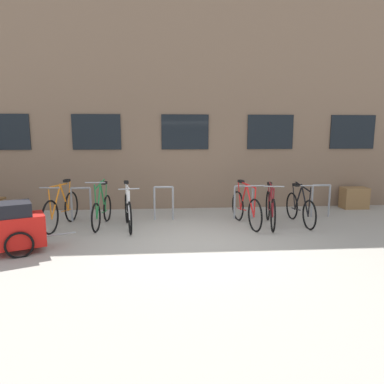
% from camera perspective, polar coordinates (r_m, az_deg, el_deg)
% --- Properties ---
extents(ground_plane, '(42.00, 42.00, 0.00)m').
position_cam_1_polar(ground_plane, '(7.01, 0.41, -8.18)').
color(ground_plane, '#9E998E').
extents(storefront_building, '(28.00, 7.37, 6.47)m').
position_cam_1_polar(storefront_building, '(13.57, -2.06, 14.22)').
color(storefront_building, '#7A604C').
rests_on(storefront_building, ground).
extents(bike_rack, '(6.51, 0.05, 0.85)m').
position_cam_1_polar(bike_rack, '(8.76, 1.95, -1.20)').
color(bike_rack, gray).
rests_on(bike_rack, ground).
extents(bicycle_green, '(0.44, 1.62, 1.11)m').
position_cam_1_polar(bicycle_green, '(8.41, -14.37, -2.83)').
color(bicycle_green, black).
rests_on(bicycle_green, ground).
extents(bicycle_white, '(0.47, 1.71, 1.05)m').
position_cam_1_polar(bicycle_white, '(8.13, -10.31, -2.98)').
color(bicycle_white, black).
rests_on(bicycle_white, ground).
extents(bicycle_orange, '(0.45, 1.83, 1.07)m').
position_cam_1_polar(bicycle_orange, '(8.58, -20.35, -2.68)').
color(bicycle_orange, black).
rests_on(bicycle_orange, ground).
extents(bicycle_black, '(0.44, 1.67, 1.01)m').
position_cam_1_polar(bicycle_black, '(8.73, 17.10, -2.51)').
color(bicycle_black, black).
rests_on(bicycle_black, ground).
extents(bicycle_maroon, '(0.49, 1.79, 1.02)m').
position_cam_1_polar(bicycle_maroon, '(8.42, 12.56, -2.59)').
color(bicycle_maroon, black).
rests_on(bicycle_maroon, ground).
extents(bicycle_red, '(0.46, 1.77, 1.04)m').
position_cam_1_polar(bicycle_red, '(8.30, 8.71, -2.62)').
color(bicycle_red, black).
rests_on(bicycle_red, ground).
extents(bike_trailer, '(1.45, 0.92, 0.94)m').
position_cam_1_polar(bike_trailer, '(7.07, -26.60, -5.00)').
color(bike_trailer, red).
rests_on(bike_trailer, ground).
extents(backpack, '(0.28, 0.21, 0.44)m').
position_cam_1_polar(backpack, '(8.94, -28.40, -3.98)').
color(backpack, black).
rests_on(backpack, ground).
extents(planter_box, '(0.70, 0.44, 0.60)m').
position_cam_1_polar(planter_box, '(11.07, 24.76, -0.86)').
color(planter_box, olive).
rests_on(planter_box, ground).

